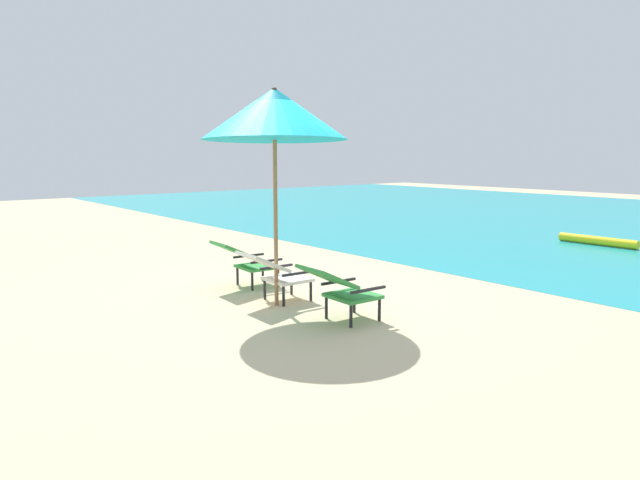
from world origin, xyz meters
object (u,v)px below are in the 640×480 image
lounge_chair_left (247,259)px  beach_umbrella_center (274,114)px  swim_buoy (597,241)px  lounge_chair_center (276,271)px  lounge_chair_right (341,287)px

lounge_chair_left → beach_umbrella_center: (1.07, -0.23, 1.94)m
swim_buoy → lounge_chair_left: bearing=-100.0°
swim_buoy → lounge_chair_center: size_ratio=1.80×
swim_buoy → beach_umbrella_center: (-0.28, -7.87, 2.25)m
beach_umbrella_center → lounge_chair_left: bearing=167.8°
swim_buoy → lounge_chair_center: (-0.40, -7.79, 0.31)m
lounge_chair_left → beach_umbrella_center: beach_umbrella_center is taller
lounge_chair_center → swim_buoy: bearing=87.0°
lounge_chair_center → lounge_chair_left: bearing=170.9°
swim_buoy → lounge_chair_right: (0.78, -7.73, 0.31)m
lounge_chair_center → beach_umbrella_center: size_ratio=0.33×
lounge_chair_center → lounge_chair_right: 1.18m
swim_buoy → lounge_chair_left: 7.76m
lounge_chair_left → lounge_chair_right: same height
lounge_chair_center → lounge_chair_right: same height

